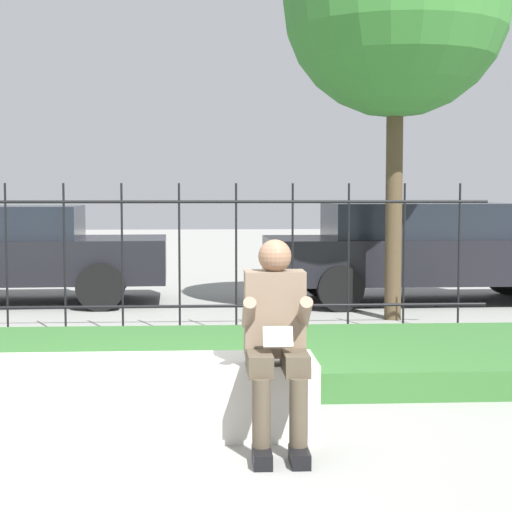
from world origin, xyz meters
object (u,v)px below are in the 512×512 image
(person_seated_reader, at_px, (276,333))
(car_parked_left, at_px, (0,251))
(tree_behind_fence, at_px, (396,4))
(car_parked_right, at_px, (427,250))
(stone_bench, at_px, (121,401))

(person_seated_reader, distance_m, car_parked_left, 7.74)
(person_seated_reader, xyz_separation_m, tree_behind_fence, (1.89, 5.22, 3.15))
(person_seated_reader, height_order, car_parked_right, car_parked_right)
(car_parked_left, bearing_deg, tree_behind_fence, -20.91)
(tree_behind_fence, bearing_deg, person_seated_reader, -109.89)
(stone_bench, distance_m, tree_behind_fence, 6.75)
(stone_bench, height_order, person_seated_reader, person_seated_reader)
(person_seated_reader, relative_size, tree_behind_fence, 0.25)
(car_parked_right, bearing_deg, car_parked_left, 176.95)
(car_parked_right, distance_m, car_parked_left, 6.07)
(car_parked_right, bearing_deg, stone_bench, -121.29)
(stone_bench, distance_m, car_parked_right, 7.50)
(person_seated_reader, xyz_separation_m, car_parked_right, (2.73, 6.81, 0.04))
(person_seated_reader, relative_size, car_parked_left, 0.28)
(car_parked_right, height_order, car_parked_left, car_parked_right)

